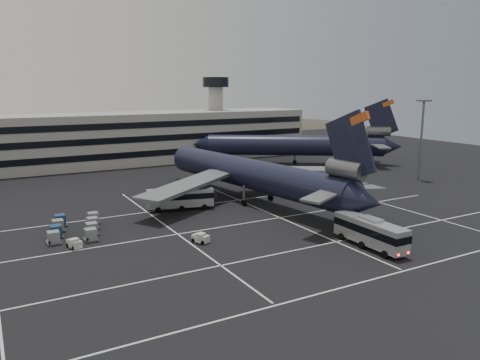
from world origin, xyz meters
The scene contains 12 objects.
ground centered at (0.00, 0.00, 0.00)m, with size 260.00×260.00×0.00m, color black.
lane_markings centered at (0.95, 0.72, 0.01)m, with size 90.00×55.62×0.01m.
terminal centered at (-2.95, 71.14, 6.93)m, with size 125.00×26.00×24.00m.
hills centered at (17.99, 170.00, -12.07)m, with size 352.00×180.00×44.00m.
lightpole_right centered at (58.00, 15.00, 11.82)m, with size 2.40×2.40×18.28m.
trijet_main centered at (13.67, 15.64, 5.25)m, with size 46.99×57.63×18.08m.
trijet_far centered at (46.89, 46.74, 5.43)m, with size 50.83×37.78×18.08m.
bus_near centered at (14.43, -13.86, 2.25)m, with size 3.05×11.72×4.12m.
bus_far centered at (-0.30, 16.84, 2.22)m, with size 11.78×5.46×4.05m.
tug_a centered at (-20.21, 5.15, 0.64)m, with size 1.90×2.50×1.44m.
tug_b centered at (-4.51, -1.10, 0.66)m, with size 2.28×2.69×1.49m.
uld_cluster centered at (-19.01, 11.86, 0.88)m, with size 9.17×12.21×1.80m.
Camera 1 is at (-29.94, -57.62, 21.23)m, focal length 35.00 mm.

